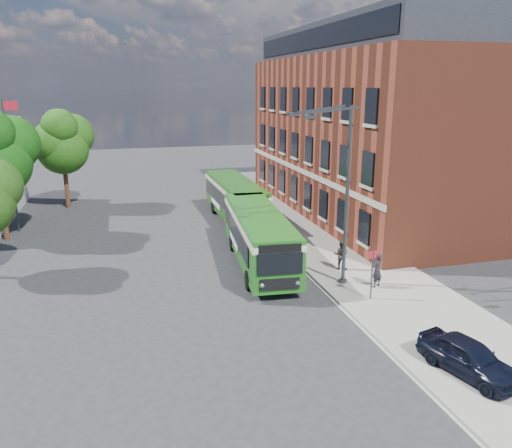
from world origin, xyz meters
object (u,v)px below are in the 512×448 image
object	(u,v)px
street_lamp	(340,194)
bus_rear	(235,196)
bus_front	(259,233)
parked_car	(469,357)

from	to	relation	value
street_lamp	bus_rear	bearing A→B (deg)	98.11
bus_front	parked_car	world-z (taller)	bus_front
parked_car	bus_front	bearing A→B (deg)	91.48
bus_front	bus_rear	distance (m)	9.88
parked_car	street_lamp	bearing A→B (deg)	81.20
street_lamp	bus_front	world-z (taller)	street_lamp
bus_rear	bus_front	bearing A→B (deg)	-95.30
bus_front	street_lamp	bearing A→B (deg)	-55.46
street_lamp	bus_rear	world-z (taller)	street_lamp
street_lamp	bus_front	size ratio (longest dim) A/B	0.80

